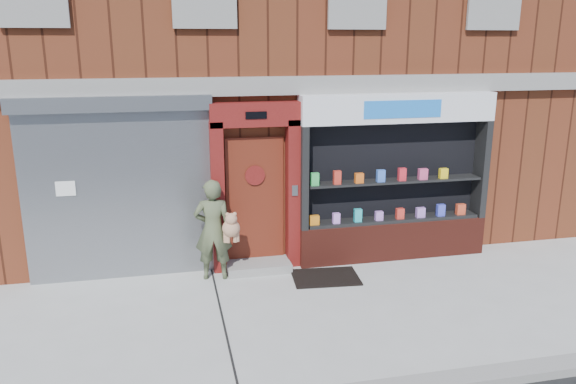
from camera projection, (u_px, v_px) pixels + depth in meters
name	position (u px, v px, depth m)	size (l,w,h in m)	color
ground	(327.00, 310.00, 8.33)	(80.00, 80.00, 0.00)	#9E9E99
building	(257.00, 35.00, 12.94)	(12.00, 8.16, 8.00)	#5D2615
shutter_bay	(118.00, 178.00, 9.07)	(3.10, 0.30, 3.04)	gray
red_door_bay	(256.00, 187.00, 9.55)	(1.52, 0.58, 2.90)	#59100F
pharmacy_bay	(394.00, 185.00, 10.05)	(3.50, 0.41, 3.00)	#591E15
woman	(214.00, 230.00, 9.24)	(0.76, 0.53, 1.71)	#4C5638
doormat	(326.00, 277.00, 9.45)	(1.10, 0.77, 0.03)	black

